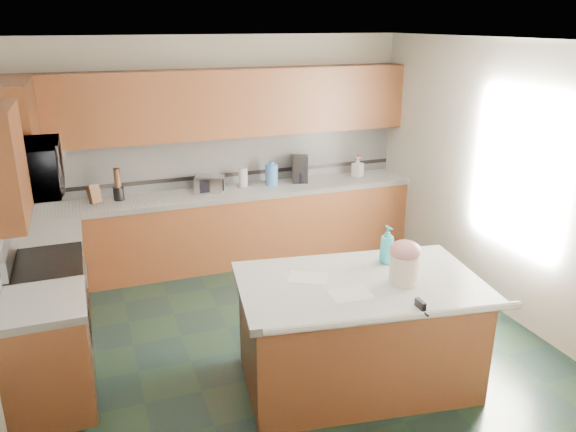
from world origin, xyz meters
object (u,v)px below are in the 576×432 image
treat_jar (404,269)px  coffee_maker (300,169)px  knife_block (94,194)px  island_base (357,335)px  soap_bottle_island (387,245)px  toaster_oven (210,184)px  island_top (360,284)px

treat_jar → coffee_maker: coffee_maker is taller
knife_block → coffee_maker: 2.47m
island_base → treat_jar: treat_jar is taller
soap_bottle_island → coffee_maker: (0.24, 2.60, 0.00)m
knife_block → toaster_oven: size_ratio=0.64×
treat_jar → coffee_maker: bearing=106.1°
treat_jar → soap_bottle_island: size_ratio=0.72×
island_top → island_base: bearing=-171.3°
island_top → coffee_maker: bearing=86.5°
soap_bottle_island → treat_jar: bearing=-103.1°
soap_bottle_island → toaster_oven: soap_bottle_island is taller
toaster_oven → knife_block: bearing=-156.4°
knife_block → treat_jar: bearing=-76.3°
soap_bottle_island → coffee_maker: size_ratio=0.99×
knife_block → soap_bottle_island: bearing=-71.6°
island_top → knife_block: knife_block is taller
knife_block → coffee_maker: bearing=-21.9°
coffee_maker → island_top: bearing=-82.5°
knife_block → coffee_maker: (2.47, 0.03, 0.06)m
coffee_maker → knife_block: bearing=-159.7°
island_base → treat_jar: size_ratio=7.67×
island_top → treat_jar: (0.30, -0.14, 0.15)m
island_base → knife_block: size_ratio=8.62×
soap_bottle_island → knife_block: size_ratio=1.55×
soap_bottle_island → toaster_oven: bearing=106.8°
island_top → soap_bottle_island: bearing=41.5°
toaster_oven → coffee_maker: coffee_maker is taller
island_top → coffee_maker: size_ratio=5.78×
treat_jar → soap_bottle_island: soap_bottle_island is taller
island_top → treat_jar: size_ratio=8.10×
treat_jar → coffee_maker: size_ratio=0.71×
coffee_maker → toaster_oven: bearing=-158.9°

